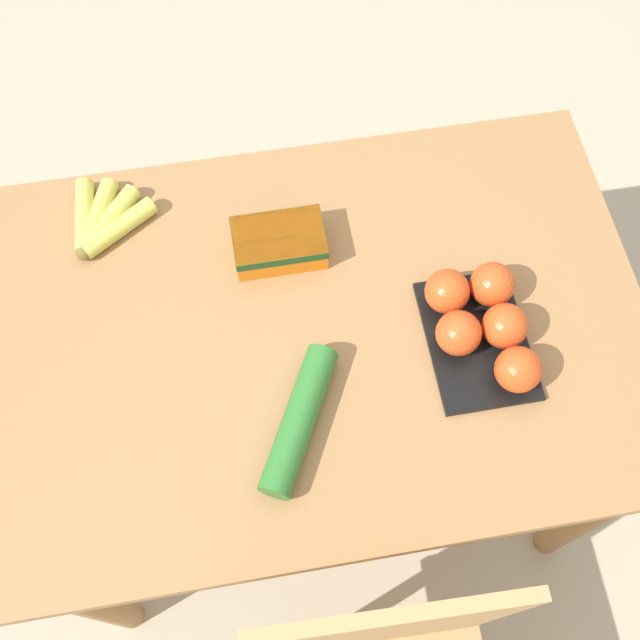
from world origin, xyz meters
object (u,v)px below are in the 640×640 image
Objects in this scene: tomato_pack at (483,323)px; cucumber_near at (299,420)px; banana_bunch at (102,222)px; carrot_bag at (279,242)px.

tomato_pack is 0.35m from cucumber_near.
tomato_pack is at bearing 152.47° from banana_bunch.
tomato_pack is at bearing -161.52° from cucumber_near.
banana_bunch is 1.03× the size of carrot_bag.
cucumber_near is (0.02, 0.34, -0.01)m from carrot_bag.
carrot_bag is at bearing -35.13° from tomato_pack.
tomato_pack is 1.00× the size of cucumber_near.
carrot_bag reaches higher than banana_bunch.
carrot_bag is 0.66× the size of cucumber_near.
tomato_pack is 1.52× the size of carrot_bag.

